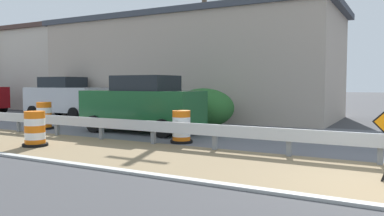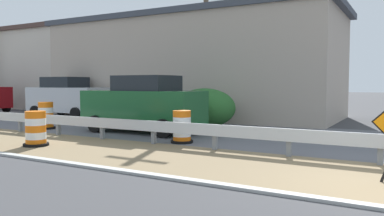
% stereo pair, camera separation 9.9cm
% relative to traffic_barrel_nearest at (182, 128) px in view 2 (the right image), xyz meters
% --- Properties ---
extents(guardrail_median, '(0.18, 51.55, 0.71)m').
position_rel_traffic_barrel_nearest_xyz_m(guardrail_median, '(-0.67, -5.56, 0.07)').
color(guardrail_median, silver).
rests_on(guardrail_median, ground).
extents(traffic_barrel_nearest, '(0.69, 0.69, 1.00)m').
position_rel_traffic_barrel_nearest_xyz_m(traffic_barrel_nearest, '(0.00, 0.00, 0.00)').
color(traffic_barrel_nearest, orange).
rests_on(traffic_barrel_nearest, ground).
extents(traffic_barrel_close, '(0.73, 0.73, 1.02)m').
position_rel_traffic_barrel_nearest_xyz_m(traffic_barrel_close, '(-2.61, 3.43, 0.01)').
color(traffic_barrel_close, orange).
rests_on(traffic_barrel_close, ground).
extents(traffic_barrel_mid, '(0.72, 0.72, 1.09)m').
position_rel_traffic_barrel_nearest_xyz_m(traffic_barrel_mid, '(0.45, 6.67, 0.04)').
color(traffic_barrel_mid, orange).
rests_on(traffic_barrel_mid, ground).
extents(car_mid_far_lane, '(2.07, 4.54, 2.18)m').
position_rel_traffic_barrel_nearest_xyz_m(car_mid_far_lane, '(4.65, 10.00, 0.64)').
color(car_mid_far_lane, silver).
rests_on(car_mid_far_lane, ground).
extents(car_trailing_far_lane, '(2.06, 4.60, 2.12)m').
position_rel_traffic_barrel_nearest_xyz_m(car_trailing_far_lane, '(1.51, 2.57, 0.61)').
color(car_trailing_far_lane, '#195128').
rests_on(car_trailing_far_lane, ground).
extents(roadside_shop_near, '(6.67, 16.43, 5.54)m').
position_rel_traffic_barrel_nearest_xyz_m(roadside_shop_near, '(9.02, 4.68, 2.33)').
color(roadside_shop_near, '#AD9E8E').
rests_on(roadside_shop_near, ground).
extents(roadside_shop_far, '(8.59, 13.81, 5.89)m').
position_rel_traffic_barrel_nearest_xyz_m(roadside_shop_far, '(11.60, 19.74, 2.51)').
color(roadside_shop_far, beige).
rests_on(roadside_shop_far, ground).
extents(utility_pole_near, '(0.24, 1.80, 8.49)m').
position_rel_traffic_barrel_nearest_xyz_m(utility_pole_near, '(6.63, 2.60, 3.95)').
color(utility_pole_near, brown).
rests_on(utility_pole_near, ground).
extents(bush_roadside, '(2.56, 2.56, 1.63)m').
position_rel_traffic_barrel_nearest_xyz_m(bush_roadside, '(4.05, 1.31, 0.37)').
color(bush_roadside, '#286028').
rests_on(bush_roadside, ground).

